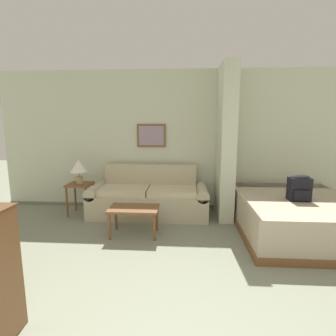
{
  "coord_description": "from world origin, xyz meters",
  "views": [
    {
      "loc": [
        0.14,
        -1.03,
        1.63
      ],
      "look_at": [
        -0.09,
        2.35,
        1.05
      ],
      "focal_mm": 28.0,
      "sensor_mm": 36.0,
      "label": 1
    }
  ],
  "objects": [
    {
      "name": "couch",
      "position": [
        -0.5,
        3.49,
        0.31
      ],
      "size": [
        2.08,
        0.84,
        0.87
      ],
      "color": "#B7AD8E",
      "rests_on": "ground_plane"
    },
    {
      "name": "coffee_table",
      "position": [
        -0.6,
        2.59,
        0.36
      ],
      "size": [
        0.72,
        0.44,
        0.42
      ],
      "color": "brown",
      "rests_on": "ground_plane"
    },
    {
      "name": "table_lamp",
      "position": [
        -1.74,
        3.42,
        0.87
      ],
      "size": [
        0.31,
        0.31,
        0.43
      ],
      "color": "tan",
      "rests_on": "side_table"
    },
    {
      "name": "bed",
      "position": [
        1.82,
        2.85,
        0.28
      ],
      "size": [
        1.71,
        2.04,
        0.55
      ],
      "color": "brown",
      "rests_on": "ground_plane"
    },
    {
      "name": "side_table",
      "position": [
        -1.74,
        3.42,
        0.46
      ],
      "size": [
        0.41,
        0.41,
        0.57
      ],
      "color": "brown",
      "rests_on": "ground_plane"
    },
    {
      "name": "wall_back",
      "position": [
        -0.0,
        3.97,
        1.29
      ],
      "size": [
        6.83,
        0.16,
        2.6
      ],
      "color": "beige",
      "rests_on": "ground_plane"
    },
    {
      "name": "backpack",
      "position": [
        1.75,
        2.67,
        0.74
      ],
      "size": [
        0.29,
        0.2,
        0.37
      ],
      "color": "black",
      "rests_on": "bed"
    },
    {
      "name": "wall_partition_pillar",
      "position": [
        0.82,
        3.5,
        1.3
      ],
      "size": [
        0.24,
        0.81,
        2.6
      ],
      "color": "beige",
      "rests_on": "ground_plane"
    }
  ]
}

